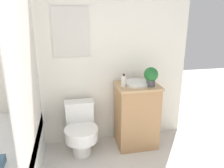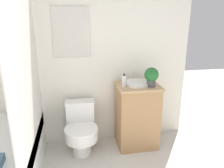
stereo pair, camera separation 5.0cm
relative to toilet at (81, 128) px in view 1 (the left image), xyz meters
The scene contains 7 objects.
wall_back 0.97m from the toilet, 93.82° to the left, with size 3.13×0.07×2.50m.
shower_area 0.91m from the toilet, 148.20° to the right, with size 0.60×1.52×1.98m.
toilet is the anchor object (origin of this frame).
vanity 0.77m from the toilet, ahead, with size 0.56×0.47×0.87m.
sink 0.94m from the toilet, ahead, with size 0.33×0.37×0.13m.
soap_bottle 0.83m from the toilet, ahead, with size 0.06×0.06×0.17m.
potted_plant 1.13m from the toilet, ahead, with size 0.18×0.18×0.25m.
Camera 1 is at (-0.10, -0.49, 1.73)m, focal length 35.00 mm.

